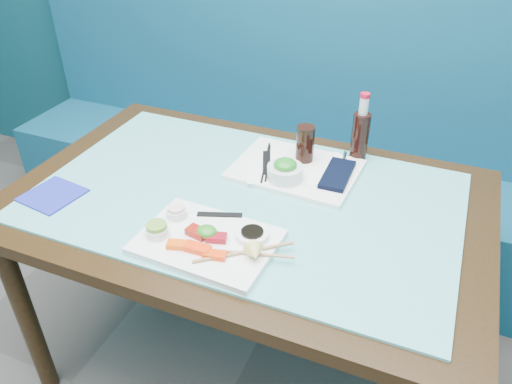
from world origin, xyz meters
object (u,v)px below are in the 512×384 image
at_px(dining_table, 246,220).
at_px(booth_bench, 318,170).
at_px(seaweed_bowl, 285,172).
at_px(cola_bottle_body, 360,137).
at_px(serving_tray, 296,169).
at_px(blue_napkin, 53,195).
at_px(sashimi_plate, 207,242).
at_px(cola_glass, 305,144).

bearing_deg(dining_table, booth_bench, 90.00).
distance_m(seaweed_bowl, cola_bottle_body, 0.29).
bearing_deg(serving_tray, dining_table, -113.64).
bearing_deg(blue_napkin, booth_bench, 63.72).
bearing_deg(dining_table, cola_bottle_body, 53.32).
bearing_deg(sashimi_plate, cola_glass, 80.65).
height_order(sashimi_plate, cola_bottle_body, cola_bottle_body).
bearing_deg(cola_bottle_body, dining_table, -126.68).
bearing_deg(sashimi_plate, booth_bench, 92.67).
bearing_deg(seaweed_bowl, dining_table, -127.20).
distance_m(seaweed_bowl, blue_napkin, 0.69).
relative_size(dining_table, blue_napkin, 9.27).
xyz_separation_m(serving_tray, cola_bottle_body, (0.16, 0.16, 0.07)).
distance_m(booth_bench, sashimi_plate, 1.15).
height_order(sashimi_plate, blue_napkin, sashimi_plate).
height_order(booth_bench, cola_bottle_body, booth_bench).
relative_size(seaweed_bowl, cola_glass, 0.91).
bearing_deg(dining_table, seaweed_bowl, 52.80).
xyz_separation_m(booth_bench, blue_napkin, (-0.52, -1.06, 0.39)).
bearing_deg(booth_bench, cola_glass, -80.30).
bearing_deg(seaweed_bowl, booth_bench, 96.46).
relative_size(seaweed_bowl, cola_bottle_body, 0.68).
height_order(cola_bottle_body, blue_napkin, cola_bottle_body).
relative_size(booth_bench, seaweed_bowl, 27.56).
xyz_separation_m(cola_glass, blue_napkin, (-0.63, -0.46, -0.07)).
height_order(booth_bench, cola_glass, booth_bench).
xyz_separation_m(dining_table, serving_tray, (0.09, 0.18, 0.10)).
bearing_deg(blue_napkin, seaweed_bowl, 28.65).
bearing_deg(sashimi_plate, serving_tray, 80.42).
xyz_separation_m(dining_table, cola_glass, (0.10, 0.24, 0.17)).
distance_m(dining_table, cola_glass, 0.31).
bearing_deg(seaweed_bowl, cola_bottle_body, 53.56).
distance_m(sashimi_plate, serving_tray, 0.44).
height_order(dining_table, cola_glass, cola_glass).
distance_m(dining_table, seaweed_bowl, 0.19).
xyz_separation_m(serving_tray, blue_napkin, (-0.62, -0.41, -0.00)).
relative_size(sashimi_plate, cola_bottle_body, 2.18).
height_order(cola_glass, cola_bottle_body, cola_bottle_body).
relative_size(sashimi_plate, cola_glass, 2.91).
bearing_deg(cola_glass, blue_napkin, -143.64).
bearing_deg(sashimi_plate, blue_napkin, -179.79).
distance_m(dining_table, cola_bottle_body, 0.46).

